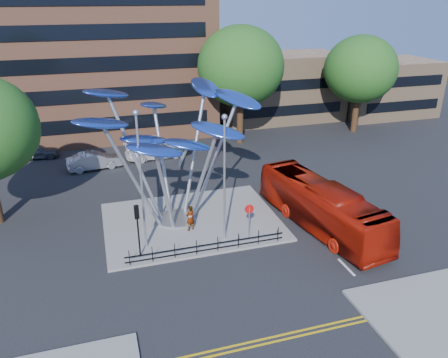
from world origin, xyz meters
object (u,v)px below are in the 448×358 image
object	(u,v)px
pedestrian	(190,218)
parked_car_right	(155,150)
tree_right	(241,66)
traffic_light_island	(137,220)
street_lamp_right	(224,168)
no_entry_sign_island	(249,216)
parked_car_mid	(94,161)
red_bus	(321,206)
street_lamp_left	(140,170)
leaf_sculpture	(170,127)
parked_car_left	(36,151)
tree_far	(361,69)

from	to	relation	value
pedestrian	parked_car_right	size ratio (longest dim) A/B	0.32
tree_right	traffic_light_island	world-z (taller)	tree_right
street_lamp_right	traffic_light_island	xyz separation A→B (m)	(-5.50, -0.50, -2.48)
traffic_light_island	tree_right	bearing A→B (deg)	56.31
no_entry_sign_island	parked_car_mid	size ratio (longest dim) A/B	0.51
red_bus	pedestrian	world-z (taller)	red_bus
parked_car_mid	street_lamp_left	bearing A→B (deg)	-177.99
leaf_sculpture	no_entry_sign_island	distance (m)	7.71
red_bus	parked_car_right	xyz separation A→B (m)	(-8.76, 17.01, -0.78)
traffic_light_island	parked_car_mid	bearing A→B (deg)	97.85
traffic_light_island	no_entry_sign_island	size ratio (longest dim) A/B	1.40
red_bus	parked_car_left	distance (m)	28.32
tree_far	no_entry_sign_island	xyz separation A→B (m)	(-20.00, -19.48, -5.29)
tree_right	pedestrian	world-z (taller)	tree_right
red_bus	parked_car_right	world-z (taller)	red_bus
leaf_sculpture	pedestrian	distance (m)	6.18
leaf_sculpture	traffic_light_island	bearing A→B (deg)	-125.04
pedestrian	parked_car_mid	distance (m)	15.00
street_lamp_left	parked_car_left	size ratio (longest dim) A/B	2.08
leaf_sculpture	street_lamp_right	size ratio (longest dim) A/B	1.53
street_lamp_right	parked_car_right	bearing A→B (deg)	96.71
tree_right	street_lamp_left	distance (m)	22.49
street_lamp_left	street_lamp_right	world-z (taller)	street_lamp_left
street_lamp_right	parked_car_right	xyz separation A→B (m)	(-1.98, 16.85, -4.27)
parked_car_mid	tree_right	bearing A→B (deg)	-85.35
parked_car_mid	pedestrian	bearing A→B (deg)	-165.30
tree_far	parked_car_left	size ratio (longest dim) A/B	2.55
tree_far	street_lamp_right	size ratio (longest dim) A/B	1.30
tree_right	tree_far	xyz separation A→B (m)	(14.00, 0.00, -0.93)
tree_far	parked_car_mid	bearing A→B (deg)	-173.22
traffic_light_island	parked_car_mid	world-z (taller)	traffic_light_island
red_bus	parked_car_mid	world-z (taller)	red_bus
parked_car_left	parked_car_right	world-z (taller)	parked_car_right
pedestrian	parked_car_left	xyz separation A→B (m)	(-11.21, 18.28, -0.33)
traffic_light_island	no_entry_sign_island	xyz separation A→B (m)	(7.00, 0.02, -0.80)
tree_far	pedestrian	xyz separation A→B (m)	(-23.37, -17.28, -6.06)
leaf_sculpture	traffic_light_island	world-z (taller)	leaf_sculpture
tree_right	leaf_sculpture	distance (m)	18.37
tree_right	street_lamp_right	bearing A→B (deg)	-111.54
pedestrian	parked_car_left	distance (m)	21.45
street_lamp_left	red_bus	world-z (taller)	street_lamp_left
pedestrian	parked_car_mid	size ratio (longest dim) A/B	0.37
street_lamp_left	parked_car_right	world-z (taller)	street_lamp_left
street_lamp_right	red_bus	distance (m)	7.62
street_lamp_right	no_entry_sign_island	bearing A→B (deg)	-17.87
street_lamp_left	street_lamp_right	xyz separation A→B (m)	(5.00, -0.50, -0.26)
tree_far	pedestrian	world-z (taller)	tree_far
pedestrian	parked_car_right	xyz separation A→B (m)	(-0.11, 15.13, -0.22)
red_bus	parked_car_right	size ratio (longest dim) A/B	2.03
street_lamp_right	parked_car_mid	distance (m)	17.86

